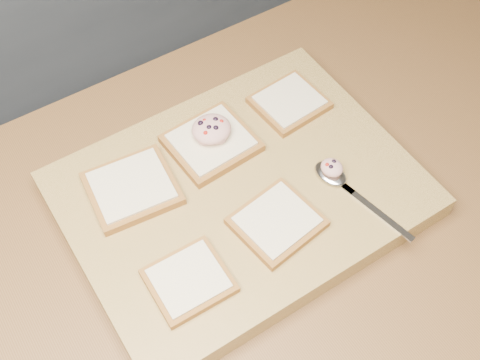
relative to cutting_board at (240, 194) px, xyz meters
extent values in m
cube|color=brown|center=(-0.15, -0.03, -0.05)|extent=(2.00, 0.80, 0.06)
cube|color=tan|center=(0.00, 0.00, 0.00)|extent=(0.53, 0.41, 0.04)
cube|color=#986227|center=(-0.15, 0.08, 0.03)|extent=(0.14, 0.13, 0.01)
cube|color=#FFF0C2|center=(-0.15, 0.08, 0.04)|extent=(0.12, 0.11, 0.00)
cube|color=#986227|center=(0.00, 0.09, 0.03)|extent=(0.14, 0.13, 0.01)
cube|color=#FFF0C2|center=(0.00, 0.09, 0.04)|extent=(0.12, 0.11, 0.00)
cube|color=#986227|center=(0.16, 0.10, 0.03)|extent=(0.12, 0.11, 0.01)
cube|color=#FFF0C2|center=(0.16, 0.10, 0.04)|extent=(0.10, 0.09, 0.00)
cube|color=#986227|center=(-0.15, -0.10, 0.03)|extent=(0.11, 0.10, 0.01)
cube|color=#FFF0C2|center=(-0.15, -0.10, 0.03)|extent=(0.10, 0.09, 0.00)
cube|color=#986227|center=(0.01, -0.09, 0.03)|extent=(0.13, 0.12, 0.01)
cube|color=#FFF0C2|center=(0.01, -0.09, 0.04)|extent=(0.11, 0.11, 0.00)
ellipsoid|color=#DD978E|center=(0.01, 0.10, 0.05)|extent=(0.06, 0.06, 0.03)
sphere|color=black|center=(0.02, 0.10, 0.07)|extent=(0.01, 0.01, 0.01)
sphere|color=black|center=(0.00, 0.11, 0.07)|extent=(0.01, 0.01, 0.01)
sphere|color=black|center=(0.01, 0.09, 0.07)|extent=(0.01, 0.01, 0.01)
sphere|color=black|center=(0.00, 0.10, 0.07)|extent=(0.01, 0.01, 0.01)
sphere|color=#A5140C|center=(0.03, 0.10, 0.06)|extent=(0.01, 0.01, 0.01)
sphere|color=#A5140C|center=(0.01, 0.11, 0.06)|extent=(0.01, 0.01, 0.01)
sphere|color=#A5140C|center=(-0.01, 0.09, 0.06)|extent=(0.01, 0.01, 0.01)
ellipsoid|color=silver|center=(0.13, -0.06, 0.03)|extent=(0.05, 0.06, 0.01)
cube|color=silver|center=(0.14, -0.09, 0.02)|extent=(0.02, 0.04, 0.00)
cube|color=silver|center=(0.15, -0.15, 0.02)|extent=(0.04, 0.14, 0.00)
ellipsoid|color=#DD978E|center=(0.13, -0.06, 0.04)|extent=(0.03, 0.04, 0.02)
sphere|color=black|center=(0.14, -0.06, 0.05)|extent=(0.01, 0.01, 0.01)
sphere|color=black|center=(0.13, -0.06, 0.05)|extent=(0.01, 0.01, 0.01)
sphere|color=#A5140C|center=(0.12, -0.06, 0.05)|extent=(0.01, 0.01, 0.01)
camera|label=1|loc=(-0.29, -0.45, 0.80)|focal=45.00mm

